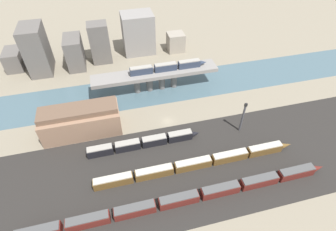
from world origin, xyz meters
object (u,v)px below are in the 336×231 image
Objects in this scene: train_yard_mid at (197,163)px; signal_tower at (243,117)px; train_on_bridge at (168,67)px; train_yard_near at (184,199)px; warehouse_building at (81,121)px; train_yard_far at (144,143)px.

train_yard_mid is 26.07m from signal_tower.
train_yard_near is at bearing -99.60° from train_on_bridge.
train_yard_mid is at bearing 54.49° from train_yard_near.
warehouse_building is (-29.72, 39.09, 3.98)m from train_yard_near.
train_yard_near is 1.37× the size of train_yard_mid.
warehouse_building reaches higher than train_yard_near.
train_yard_near is 26.72m from train_yard_far.
train_yard_far reaches higher than train_yard_near.
train_yard_far is at bearing 178.20° from signal_tower.
train_on_bridge is 1.22× the size of warehouse_building.
train_yard_near is 49.27m from warehouse_building.
train_on_bridge is at bearing 62.10° from train_yard_far.
signal_tower reaches higher than train_on_bridge.
warehouse_building is 62.06m from signal_tower.
warehouse_building is (-21.93, 13.53, 3.99)m from train_yard_far.
train_yard_near is at bearing -141.44° from signal_tower.
train_on_bridge is 60.78m from train_yard_near.
train_on_bridge is 0.36× the size of train_yard_near.
train_on_bridge is 0.84× the size of train_yard_far.
train_yard_near is 7.12× the size of signal_tower.
train_yard_mid is at bearing -40.60° from train_yard_far.
train_yard_far is 38.71m from signal_tower.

